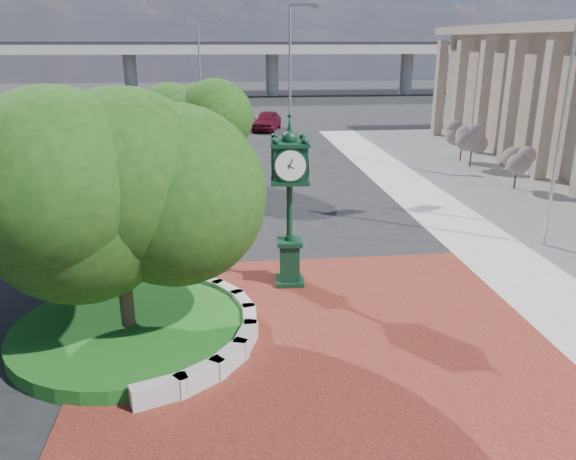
% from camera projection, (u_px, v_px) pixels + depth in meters
% --- Properties ---
extents(ground, '(200.00, 200.00, 0.00)m').
position_uv_depth(ground, '(315.00, 327.00, 15.53)').
color(ground, black).
rests_on(ground, ground).
extents(plaza, '(12.00, 12.00, 0.04)m').
position_uv_depth(plaza, '(321.00, 345.00, 14.58)').
color(plaza, maroon).
rests_on(plaza, ground).
extents(planter_wall, '(2.96, 6.77, 0.54)m').
position_uv_depth(planter_wall, '(216.00, 324.00, 15.15)').
color(planter_wall, '#9E9B93').
rests_on(planter_wall, ground).
extents(grass_bed, '(6.10, 6.10, 0.40)m').
position_uv_depth(grass_bed, '(130.00, 331.00, 14.93)').
color(grass_bed, '#164B15').
rests_on(grass_bed, ground).
extents(overpass, '(90.00, 12.00, 7.50)m').
position_uv_depth(overpass, '(235.00, 49.00, 79.33)').
color(overpass, '#9E9B93').
rests_on(overpass, ground).
extents(tree_planter, '(5.20, 5.20, 6.33)m').
position_uv_depth(tree_planter, '(117.00, 203.00, 13.80)').
color(tree_planter, '#38281C').
rests_on(tree_planter, ground).
extents(tree_street, '(4.40, 4.40, 5.45)m').
position_uv_depth(tree_street, '(193.00, 123.00, 31.01)').
color(tree_street, '#38281C').
rests_on(tree_street, ground).
extents(post_clock, '(1.20, 1.20, 5.40)m').
position_uv_depth(post_clock, '(290.00, 196.00, 17.37)').
color(post_clock, black).
rests_on(post_clock, ground).
extents(parked_car, '(3.30, 5.31, 1.69)m').
position_uv_depth(parked_car, '(267.00, 121.00, 49.72)').
color(parked_car, '#4D0B19').
rests_on(parked_car, ground).
extents(flagpole_a, '(1.67, 0.70, 11.12)m').
position_uv_depth(flagpole_a, '(566.00, 95.00, 19.93)').
color(flagpole_a, silver).
rests_on(flagpole_a, ground).
extents(street_lamp_near, '(2.15, 1.00, 10.02)m').
position_uv_depth(street_lamp_near, '(293.00, 65.00, 40.64)').
color(street_lamp_near, slate).
rests_on(street_lamp_near, ground).
extents(street_lamp_far, '(2.10, 0.55, 9.41)m').
position_uv_depth(street_lamp_far, '(202.00, 63.00, 55.10)').
color(street_lamp_far, slate).
rests_on(street_lamp_far, ground).
extents(shrub_near, '(1.20, 1.20, 2.20)m').
position_uv_depth(shrub_near, '(518.00, 160.00, 29.51)').
color(shrub_near, '#38281C').
rests_on(shrub_near, ground).
extents(shrub_mid, '(1.20, 1.20, 2.20)m').
position_uv_depth(shrub_mid, '(472.00, 142.00, 34.76)').
color(shrub_mid, '#38281C').
rests_on(shrub_mid, ground).
extents(shrub_far, '(1.20, 1.20, 2.20)m').
position_uv_depth(shrub_far, '(462.00, 137.00, 36.50)').
color(shrub_far, '#38281C').
rests_on(shrub_far, ground).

